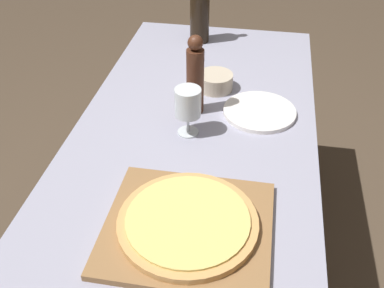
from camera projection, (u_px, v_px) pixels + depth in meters
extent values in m
cube|color=#9393A8|center=(190.00, 148.00, 1.34)|extent=(0.75, 1.73, 0.03)
cylinder|color=brown|center=(157.00, 101.00, 2.24)|extent=(0.06, 0.06, 0.70)
cylinder|color=brown|center=(284.00, 113.00, 2.15)|extent=(0.06, 0.06, 0.70)
cube|color=olive|center=(188.00, 228.00, 1.06)|extent=(0.39, 0.36, 0.02)
cylinder|color=tan|center=(188.00, 222.00, 1.05)|extent=(0.33, 0.33, 0.02)
cylinder|color=#E0C66B|center=(188.00, 219.00, 1.05)|extent=(0.29, 0.29, 0.01)
cylinder|color=black|center=(200.00, 13.00, 1.83)|extent=(0.08, 0.08, 0.24)
cylinder|color=#4C2819|center=(195.00, 82.00, 1.41)|extent=(0.06, 0.06, 0.22)
sphere|color=#4C2819|center=(195.00, 43.00, 1.33)|extent=(0.05, 0.05, 0.05)
cylinder|color=silver|center=(188.00, 132.00, 1.38)|extent=(0.06, 0.06, 0.00)
cylinder|color=silver|center=(188.00, 123.00, 1.36)|extent=(0.01, 0.01, 0.06)
cylinder|color=silver|center=(188.00, 102.00, 1.31)|extent=(0.08, 0.08, 0.09)
cylinder|color=beige|center=(215.00, 82.00, 1.57)|extent=(0.12, 0.12, 0.06)
cylinder|color=white|center=(259.00, 112.00, 1.46)|extent=(0.24, 0.24, 0.01)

